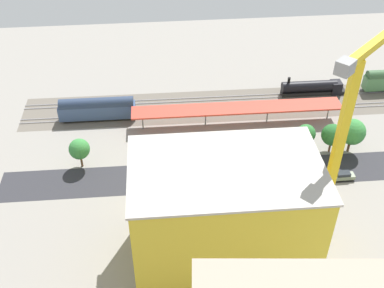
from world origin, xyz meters
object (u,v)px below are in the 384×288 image
at_px(box_truck_1, 177,192).
at_px(parked_car_0, 343,176).
at_px(locomotive, 314,88).
at_px(street_tree_1, 306,134).
at_px(parked_car_4, 204,184).
at_px(box_truck_0, 176,189).
at_px(parked_car_3, 237,184).
at_px(box_truck_2, 240,190).
at_px(street_tree_2, 332,135).
at_px(construction_building, 224,215).
at_px(parked_car_2, 274,181).
at_px(tower_crane, 344,133).
at_px(freight_coach_far, 97,108).
at_px(traffic_light, 181,146).
at_px(parked_car_1, 308,178).
at_px(platform_canopy_near, 237,108).
at_px(street_tree_0, 79,149).
at_px(street_tree_3, 352,132).

bearing_deg(box_truck_1, parked_car_0, -176.01).
distance_m(locomotive, street_tree_1, 24.70).
distance_m(parked_car_4, box_truck_1, 6.28).
bearing_deg(box_truck_0, street_tree_1, -158.83).
bearing_deg(parked_car_3, box_truck_2, 91.28).
xyz_separation_m(parked_car_4, box_truck_0, (5.69, 1.97, 1.02)).
height_order(box_truck_1, street_tree_2, street_tree_2).
bearing_deg(construction_building, parked_car_2, -127.60).
xyz_separation_m(construction_building, street_tree_2, (-27.35, -25.70, -5.19)).
height_order(parked_car_4, tower_crane, tower_crane).
bearing_deg(tower_crane, parked_car_3, -36.82).
xyz_separation_m(parked_car_0, box_truck_0, (33.85, 1.44, 0.93)).
bearing_deg(freight_coach_far, traffic_light, 135.94).
bearing_deg(locomotive, street_tree_2, 81.56).
height_order(parked_car_1, construction_building, construction_building).
relative_size(parked_car_0, street_tree_1, 0.69).
distance_m(platform_canopy_near, parked_car_4, 23.35).
xyz_separation_m(parked_car_2, box_truck_0, (19.74, 1.37, 0.99)).
height_order(parked_car_2, traffic_light, traffic_light).
relative_size(parked_car_3, street_tree_0, 0.71).
relative_size(parked_car_1, parked_car_4, 0.88).
bearing_deg(street_tree_3, box_truck_1, 16.28).
relative_size(box_truck_1, street_tree_0, 1.21).
bearing_deg(street_tree_0, parked_car_1, 168.80).
bearing_deg(construction_building, tower_crane, -162.73).
xyz_separation_m(parked_car_4, construction_building, (-1.00, 17.20, 8.93)).
height_order(tower_crane, street_tree_1, tower_crane).
distance_m(construction_building, box_truck_2, 16.91).
bearing_deg(box_truck_0, parked_car_3, -174.04).
bearing_deg(tower_crane, street_tree_0, -23.65).
bearing_deg(construction_building, parked_car_4, -86.10).
bearing_deg(platform_canopy_near, parked_car_4, 64.34).
xyz_separation_m(box_truck_0, traffic_light, (-1.78, -9.79, 2.62)).
relative_size(freight_coach_far, box_truck_0, 2.00).
height_order(street_tree_2, traffic_light, street_tree_2).
xyz_separation_m(parked_car_1, traffic_light, (24.93, -8.27, 3.57)).
bearing_deg(parked_car_4, parked_car_0, 178.93).
bearing_deg(platform_canopy_near, traffic_light, 43.03).
relative_size(parked_car_2, street_tree_3, 0.55).
distance_m(parked_car_0, construction_building, 33.08).
bearing_deg(parked_car_1, locomotive, -108.49).
distance_m(construction_building, box_truck_1, 17.68).
distance_m(box_truck_0, street_tree_0, 21.96).
xyz_separation_m(locomotive, construction_building, (30.80, 49.00, 7.82)).
height_order(platform_canopy_near, parked_car_2, platform_canopy_near).
xyz_separation_m(street_tree_0, street_tree_2, (-53.07, 0.12, -0.09)).
height_order(platform_canopy_near, freight_coach_far, freight_coach_far).
bearing_deg(street_tree_3, parked_car_4, 14.20).
relative_size(locomotive, parked_car_3, 3.46).
relative_size(street_tree_1, street_tree_2, 1.00).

